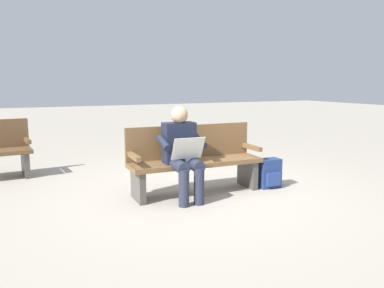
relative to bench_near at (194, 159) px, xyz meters
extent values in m
plane|color=#A89E8E|center=(0.00, 0.07, -0.46)|extent=(40.00, 40.00, 0.00)
cube|color=brown|center=(0.00, 0.07, -0.04)|extent=(1.81, 0.53, 0.06)
cube|color=brown|center=(0.00, -0.14, 0.22)|extent=(1.80, 0.10, 0.45)
cube|color=brown|center=(-0.85, 0.10, 0.11)|extent=(0.07, 0.48, 0.06)
cube|color=brown|center=(0.85, 0.05, 0.11)|extent=(0.07, 0.48, 0.06)
cube|color=#4C4742|center=(-0.80, 0.09, -0.26)|extent=(0.09, 0.43, 0.39)
cube|color=#4C4742|center=(0.80, 0.05, -0.26)|extent=(0.09, 0.43, 0.39)
cube|color=#1E2338|center=(0.27, 0.11, 0.25)|extent=(0.41, 0.23, 0.52)
sphere|color=tan|center=(0.27, 0.13, 0.61)|extent=(0.22, 0.22, 0.22)
cylinder|color=#282D42|center=(0.17, 0.33, 0.01)|extent=(0.16, 0.42, 0.15)
cylinder|color=#282D42|center=(0.37, 0.32, 0.01)|extent=(0.16, 0.42, 0.15)
cylinder|color=#282D42|center=(0.18, 0.51, -0.23)|extent=(0.13, 0.13, 0.45)
cylinder|color=#282D42|center=(0.38, 0.51, -0.23)|extent=(0.13, 0.13, 0.45)
cylinder|color=#1E2338|center=(0.03, 0.22, 0.28)|extent=(0.10, 0.32, 0.18)
cylinder|color=#1E2338|center=(0.51, 0.21, 0.28)|extent=(0.10, 0.32, 0.18)
cube|color=silver|center=(0.28, 0.41, 0.23)|extent=(0.40, 0.14, 0.27)
cube|color=navy|center=(-1.06, 0.25, -0.25)|extent=(0.31, 0.21, 0.41)
cube|color=navy|center=(-1.05, 0.37, -0.32)|extent=(0.21, 0.05, 0.19)
cube|color=brown|center=(1.98, -1.94, 0.11)|extent=(0.10, 0.48, 0.06)
cube|color=#4C4742|center=(2.03, -1.94, -0.26)|extent=(0.12, 0.44, 0.39)
camera|label=1|loc=(2.18, 4.50, 1.01)|focal=35.55mm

